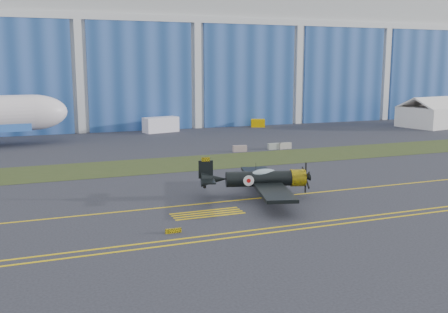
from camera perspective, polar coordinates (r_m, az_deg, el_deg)
name	(u,v)px	position (r m, az deg, el deg)	size (l,w,h in m)	color
ground	(339,178)	(58.43, 12.40, -2.27)	(260.00, 260.00, 0.00)	#30313B
grass_median	(280,157)	(70.29, 6.15, -0.03)	(260.00, 10.00, 0.02)	#475128
hangar	(167,53)	(123.53, -6.24, 11.18)	(220.00, 45.70, 30.00)	silver
taxiway_centreline	(367,187)	(54.43, 15.29, -3.27)	(200.00, 0.20, 0.02)	yellow
edge_line_near	(436,212)	(47.37, 22.09, -5.61)	(80.00, 0.20, 0.02)	yellow
edge_line_far	(428,209)	(48.07, 21.28, -5.34)	(80.00, 0.20, 0.02)	yellow
hold_short_ladder	(207,213)	(43.49, -1.81, -6.22)	(6.00, 2.40, 0.02)	yellow
guard_board_left	(173,231)	(38.75, -5.54, -8.04)	(1.20, 0.15, 0.35)	yellow
warbird	(259,179)	(48.04, 3.85, -2.43)	(14.68, 16.40, 4.14)	black
tent	(435,112)	(112.49, 21.96, 4.55)	(14.41, 11.67, 5.98)	white
shipping_container	(161,125)	(96.42, -6.90, 3.46)	(6.35, 2.54, 2.75)	white
tug	(258,123)	(104.08, 3.72, 3.65)	(2.67, 1.67, 1.56)	#F5BB00
barrier_a	(240,149)	(74.11, 1.72, 0.87)	(2.00, 0.60, 0.90)	gray
barrier_b	(274,146)	(76.48, 5.51, 1.11)	(2.00, 0.60, 0.90)	#949B97
barrier_c	(285,146)	(77.14, 6.63, 1.16)	(2.00, 0.60, 0.90)	#9F9A93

